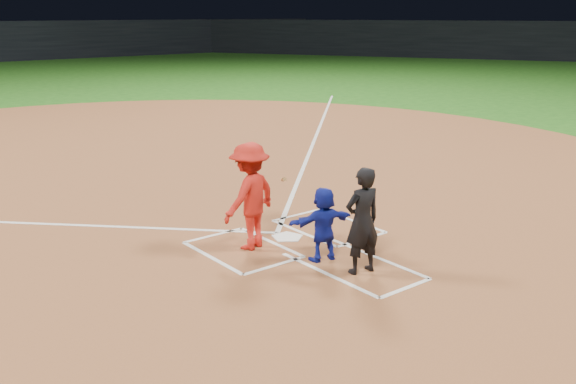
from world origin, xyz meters
TOP-DOWN VIEW (x-y plane):
  - ground at (0.00, 0.00)m, footprint 120.00×120.00m
  - home_plate_dirt at (0.00, 6.00)m, footprint 28.00×28.00m
  - stadium_wall_right at (42.00, 24.00)m, footprint 31.04×52.56m
  - home_plate at (0.00, 0.00)m, footprint 0.60×0.60m
  - catcher at (-0.20, -1.19)m, footprint 1.18×0.58m
  - umpire at (-0.08, -1.95)m, footprint 0.66×0.48m
  - chalk_markings at (0.00, 5.29)m, footprint 28.35×17.32m
  - batter_at_plate at (-0.80, 0.00)m, footprint 1.53×1.01m

SIDE VIEW (x-z plane):
  - ground at x=0.00m, z-range 0.00..0.00m
  - home_plate_dirt at x=0.00m, z-range 0.00..0.01m
  - chalk_markings at x=0.00m, z-range 0.01..0.02m
  - home_plate at x=0.00m, z-range 0.01..0.03m
  - catcher at x=-0.20m, z-range 0.01..1.23m
  - umpire at x=-0.08m, z-range 0.01..1.69m
  - batter_at_plate at x=-0.80m, z-range 0.01..1.84m
  - stadium_wall_right at x=42.00m, z-range 0.00..3.20m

